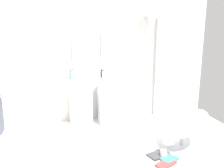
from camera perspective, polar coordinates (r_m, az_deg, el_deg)
ground_plane at (r=3.38m, az=-0.38°, el=-18.48°), size 4.80×3.60×0.04m
rear_partition at (r=4.53m, az=-5.05°, el=7.27°), size 4.80×0.10×2.60m
pedestal_sink_left at (r=4.35m, az=-7.86°, el=-4.21°), size 0.44×0.44×1.00m
pedestal_sink_right at (r=4.43m, az=-0.67°, el=-3.76°), size 0.44×0.44×1.00m
vanity_mirror_left at (r=4.42m, az=-8.56°, el=8.58°), size 0.22×0.03×0.63m
vanity_mirror_right at (r=4.50m, az=-1.41°, el=8.79°), size 0.22×0.03×0.63m
shower_column at (r=4.82m, az=11.40°, el=4.77°), size 0.49×0.24×2.05m
lounge_chair at (r=3.66m, az=17.00°, el=-10.06°), size 1.08×1.08×0.65m
area_rug at (r=3.39m, az=11.50°, el=-18.17°), size 1.17×0.60×0.01m
magazine_teal at (r=3.42m, az=14.02°, el=-17.60°), size 0.27×0.22×0.04m
magazine_red at (r=3.31m, az=13.20°, el=-18.72°), size 0.32×0.25×0.03m
magazine_charcoal at (r=3.48m, az=10.99°, el=-16.95°), size 0.29×0.25×0.03m
coffee_mug at (r=3.45m, az=12.64°, el=-16.54°), size 0.09×0.09×0.11m
soap_bottle_white at (r=4.15m, az=-9.76°, el=2.25°), size 0.05×0.05×0.18m
soap_bottle_clear at (r=4.21m, az=-2.16°, el=2.43°), size 0.05×0.05×0.16m
soap_bottle_green at (r=4.22m, az=-10.22°, el=2.23°), size 0.05×0.05×0.16m
soap_bottle_black at (r=4.29m, az=-2.60°, el=2.59°), size 0.04×0.04×0.16m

